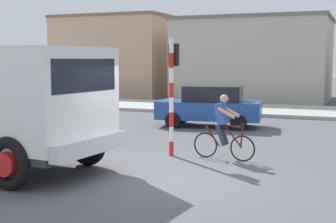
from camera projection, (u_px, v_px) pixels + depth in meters
name	position (u px, v px, depth m)	size (l,w,h in m)	color
ground_plane	(164.00, 178.00, 10.58)	(120.00, 120.00, 0.00)	#56565B
sidewalk_far	(275.00, 110.00, 23.79)	(80.00, 5.00, 0.16)	#ADADA8
cyclist	(223.00, 127.00, 12.48)	(1.72, 0.52, 1.72)	black
traffic_light_pole	(172.00, 80.00, 12.89)	(0.24, 0.43, 3.20)	red
car_far_side	(210.00, 106.00, 18.58)	(4.20, 2.29, 1.60)	#234C9E
building_corner_left	(116.00, 56.00, 34.85)	(8.32, 5.35, 5.73)	tan
building_mid_block	(255.00, 59.00, 31.23)	(9.56, 7.40, 5.25)	#B2AD9E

